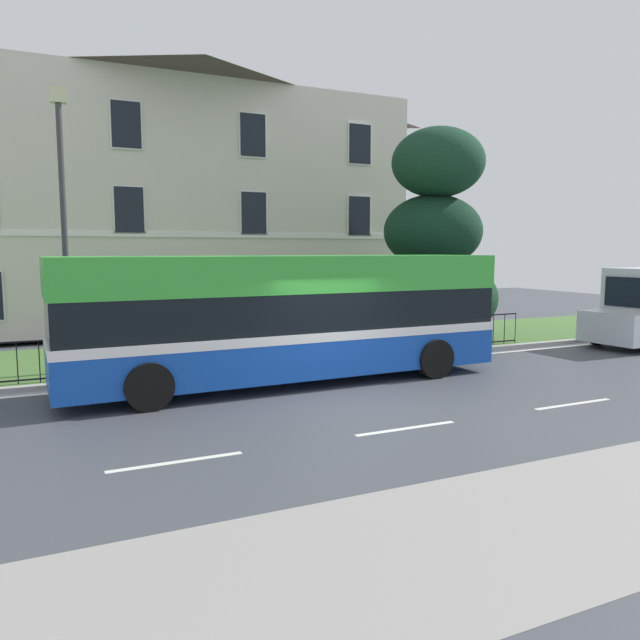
% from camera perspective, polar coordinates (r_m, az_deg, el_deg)
% --- Properties ---
extents(ground_plane, '(60.00, 56.00, 0.18)m').
position_cam_1_polar(ground_plane, '(13.22, 1.38, -7.04)').
color(ground_plane, '#40434B').
extents(georgian_townhouse, '(18.12, 9.71, 11.02)m').
position_cam_1_polar(georgian_townhouse, '(26.97, -14.23, 11.86)').
color(georgian_townhouse, beige).
rests_on(georgian_townhouse, ground_plane).
extents(iron_verge_railing, '(17.60, 0.04, 0.97)m').
position_cam_1_polar(iron_verge_railing, '(15.91, -5.97, -2.39)').
color(iron_verge_railing, black).
rests_on(iron_verge_railing, ground_plane).
extents(evergreen_tree, '(4.24, 4.24, 6.99)m').
position_cam_1_polar(evergreen_tree, '(20.60, 10.71, 6.32)').
color(evergreen_tree, '#423328').
rests_on(evergreen_tree, ground_plane).
extents(single_decker_bus, '(10.42, 2.84, 2.97)m').
position_cam_1_polar(single_decker_bus, '(14.13, -3.15, 0.38)').
color(single_decker_bus, '#1448B4').
rests_on(single_decker_bus, ground_plane).
extents(street_lamp_post, '(0.36, 0.24, 6.76)m').
position_cam_1_polar(street_lamp_post, '(15.83, -23.06, 9.31)').
color(street_lamp_post, '#333338').
rests_on(street_lamp_post, ground_plane).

